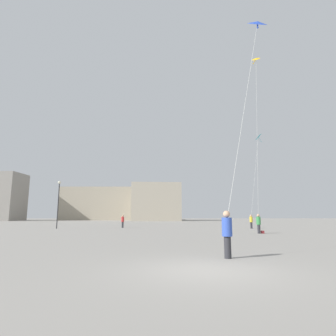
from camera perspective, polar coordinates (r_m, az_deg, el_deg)
The scene contains 12 objects.
ground_plane at distance 8.53m, azimuth 7.67°, elevation -20.00°, with size 300.00×300.00×0.00m, color gray.
person_in_green at distance 26.04m, azimuth 18.00°, elevation -10.58°, with size 0.37×0.37×1.68m.
person_in_blue at distance 10.80m, azimuth 11.97°, elevation -12.64°, with size 0.38×0.38×1.72m.
person_in_yellow at distance 35.78m, azimuth 16.61°, elevation -10.30°, with size 0.36×0.36×1.65m.
person_in_red at distance 36.77m, azimuth -9.23°, elevation -10.58°, with size 0.35×0.35×1.62m.
kite_cyan_delta at distance 41.86m, azimuth 17.90°, elevation 5.81°, with size 3.50×4.77×11.66m.
kite_amber_diamond at distance 28.16m, azimuth 17.50°, elevation 19.59°, with size 0.92×1.93×14.59m.
kite_cobalt_diamond at distance 20.00m, azimuth 17.77°, elevation 26.27°, with size 4.20×5.22×12.39m.
building_centre_hall at distance 103.78m, azimuth -12.63°, elevation -7.24°, with size 28.30×18.27×11.08m.
building_right_hall at distance 87.72m, azimuth -2.51°, elevation -7.06°, with size 14.68×16.11×11.08m.
lamppost_east at distance 36.37m, azimuth -21.43°, elevation -5.52°, with size 0.36×0.36×5.71m.
handbag_beside_flyer at distance 26.29m, azimuth 18.74°, elevation -12.28°, with size 0.32×0.14×0.24m, color maroon.
Camera 1 is at (-1.48, -8.26, 1.54)m, focal length 29.87 mm.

